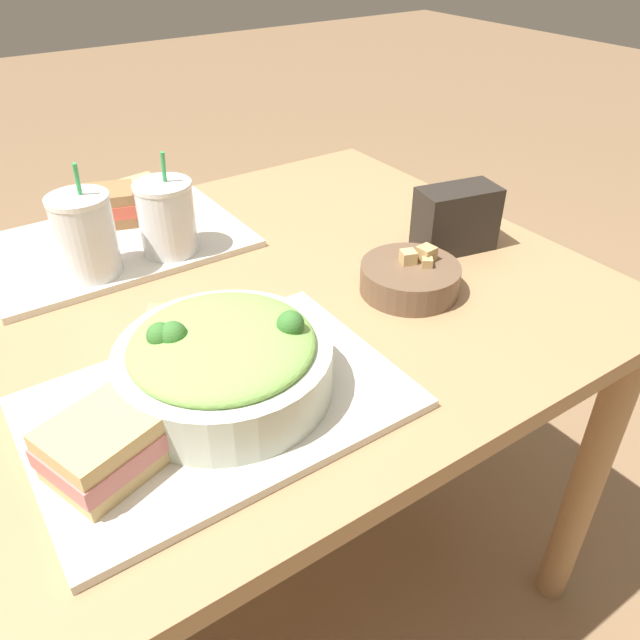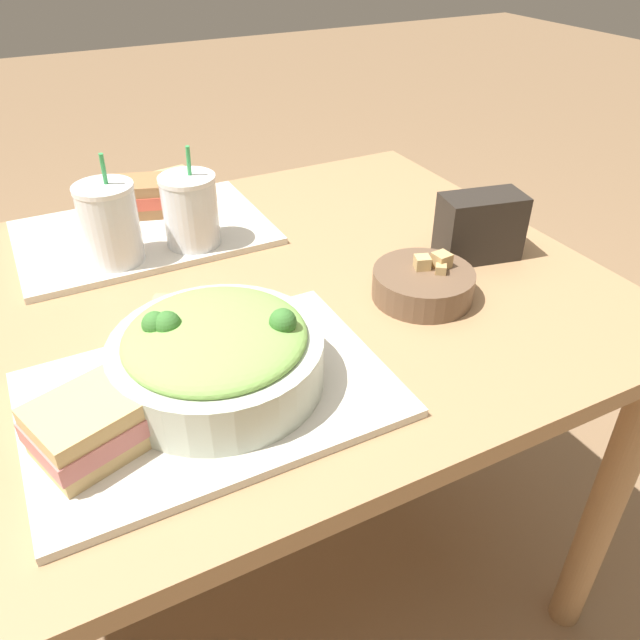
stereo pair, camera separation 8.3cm
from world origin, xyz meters
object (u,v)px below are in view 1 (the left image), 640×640
at_px(sandwich_near, 107,445).
at_px(sandwich_far, 103,206).
at_px(drink_cup_red, 167,220).
at_px(soup_bowl, 410,277).
at_px(chip_bag, 456,219).
at_px(drink_cup_dark, 86,238).
at_px(baguette_far, 121,195).
at_px(baguette_near, 206,323).
at_px(salad_bowl, 224,360).

xyz_separation_m(sandwich_near, sandwich_far, (0.19, 0.60, 0.00)).
xyz_separation_m(sandwich_far, drink_cup_red, (0.06, -0.18, 0.03)).
relative_size(soup_bowl, sandwich_far, 1.11).
height_order(sandwich_near, chip_bag, chip_bag).
bearing_deg(drink_cup_dark, drink_cup_red, 0.00).
distance_m(sandwich_near, baguette_far, 0.68).
bearing_deg(chip_bag, drink_cup_dark, 167.94).
bearing_deg(sandwich_near, soup_bowl, -7.13).
bearing_deg(drink_cup_red, soup_bowl, -50.10).
bearing_deg(drink_cup_red, baguette_far, 92.45).
relative_size(soup_bowl, drink_cup_red, 0.90).
xyz_separation_m(baguette_near, chip_bag, (0.49, 0.03, 0.01)).
distance_m(sandwich_far, chip_bag, 0.64).
bearing_deg(sandwich_far, sandwich_near, -89.95).
bearing_deg(baguette_near, chip_bag, -57.53).
relative_size(soup_bowl, baguette_near, 1.01).
bearing_deg(baguette_far, chip_bag, -146.32).
xyz_separation_m(sandwich_far, drink_cup_dark, (-0.08, -0.18, 0.03)).
distance_m(baguette_far, drink_cup_red, 0.21).
height_order(sandwich_near, baguette_near, sandwich_near).
relative_size(soup_bowl, baguette_far, 1.07).
distance_m(salad_bowl, drink_cup_red, 0.39).
relative_size(salad_bowl, drink_cup_dark, 1.43).
distance_m(baguette_near, drink_cup_red, 0.28).
xyz_separation_m(sandwich_near, baguette_near, (0.19, 0.15, -0.00)).
distance_m(sandwich_far, drink_cup_red, 0.19).
bearing_deg(sandwich_near, baguette_far, 50.33).
bearing_deg(baguette_near, sandwich_near, 158.27).
distance_m(soup_bowl, drink_cup_dark, 0.51).
height_order(salad_bowl, baguette_near, salad_bowl).
bearing_deg(soup_bowl, drink_cup_red, 129.90).
height_order(baguette_far, chip_bag, chip_bag).
relative_size(baguette_near, chip_bag, 1.03).
bearing_deg(drink_cup_dark, baguette_near, -75.54).
height_order(salad_bowl, sandwich_far, salad_bowl).
bearing_deg(salad_bowl, chip_bag, 14.40).
relative_size(baguette_far, chip_bag, 0.97).
bearing_deg(baguette_far, sandwich_far, 117.72).
xyz_separation_m(drink_cup_red, chip_bag, (0.43, -0.25, -0.01)).
distance_m(soup_bowl, drink_cup_red, 0.42).
bearing_deg(salad_bowl, sandwich_near, -164.73).
xyz_separation_m(baguette_near, drink_cup_dark, (-0.07, 0.28, 0.03)).
xyz_separation_m(salad_bowl, sandwich_near, (-0.16, -0.04, -0.01)).
height_order(soup_bowl, baguette_near, baguette_near).
xyz_separation_m(soup_bowl, sandwich_near, (-0.51, -0.11, 0.02)).
relative_size(drink_cup_dark, chip_bag, 1.23).
bearing_deg(drink_cup_red, baguette_near, -102.98).
bearing_deg(drink_cup_red, sandwich_near, -120.35).
relative_size(drink_cup_red, chip_bag, 1.16).
xyz_separation_m(baguette_near, sandwich_far, (0.01, 0.45, 0.00)).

